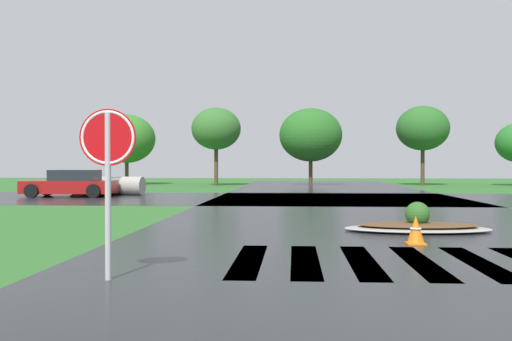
% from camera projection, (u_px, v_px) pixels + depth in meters
% --- Properties ---
extents(asphalt_roadway, '(11.21, 80.00, 0.01)m').
position_uv_depth(asphalt_roadway, '(372.00, 225.00, 14.73)').
color(asphalt_roadway, '#232628').
rests_on(asphalt_roadway, ground).
extents(asphalt_cross_road, '(90.00, 10.09, 0.01)m').
position_uv_depth(asphalt_cross_road, '(338.00, 199.00, 26.05)').
color(asphalt_cross_road, '#232628').
rests_on(asphalt_cross_road, ground).
extents(crosswalk_stripes, '(5.85, 3.34, 0.01)m').
position_uv_depth(crosswalk_stripes, '(420.00, 262.00, 9.15)').
color(crosswalk_stripes, white).
rests_on(crosswalk_stripes, ground).
extents(stop_sign, '(0.76, 0.08, 2.28)m').
position_uv_depth(stop_sign, '(108.00, 154.00, 7.71)').
color(stop_sign, '#B2B5BA').
rests_on(stop_sign, ground).
extents(median_island, '(3.34, 1.63, 0.68)m').
position_uv_depth(median_island, '(417.00, 225.00, 13.36)').
color(median_island, '#9E9B93').
rests_on(median_island, ground).
extents(car_white_sedan, '(4.29, 2.30, 1.28)m').
position_uv_depth(car_white_sedan, '(71.00, 184.00, 27.59)').
color(car_white_sedan, maroon).
rests_on(car_white_sedan, ground).
extents(drainage_pipe_stack, '(3.83, 1.37, 0.93)m').
position_uv_depth(drainage_pipe_stack, '(107.00, 186.00, 29.26)').
color(drainage_pipe_stack, '#9E9B93').
rests_on(drainage_pipe_stack, ground).
extents(traffic_cone, '(0.36, 0.36, 0.55)m').
position_uv_depth(traffic_cone, '(416.00, 231.00, 11.20)').
color(traffic_cone, orange).
rests_on(traffic_cone, ground).
extents(background_treeline, '(39.58, 5.47, 5.79)m').
position_uv_depth(background_treeline, '(342.00, 134.00, 42.21)').
color(background_treeline, '#4C3823').
rests_on(background_treeline, ground).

